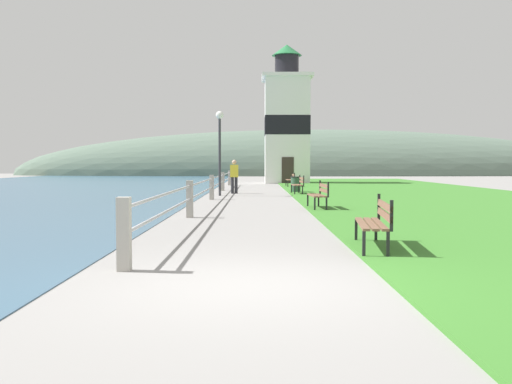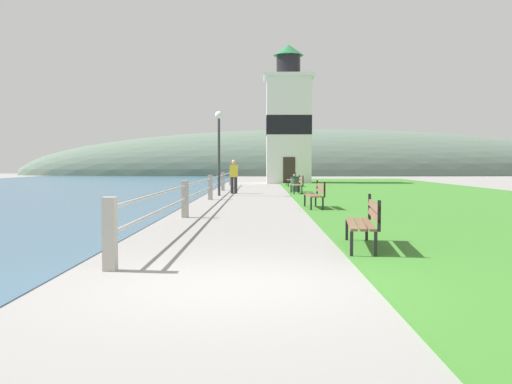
% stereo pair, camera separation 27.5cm
% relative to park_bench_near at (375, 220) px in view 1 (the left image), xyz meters
% --- Properties ---
extents(ground_plane, '(160.00, 160.00, 0.00)m').
position_rel_park_bench_near_xyz_m(ground_plane, '(-2.22, -2.83, -0.54)').
color(ground_plane, gray).
extents(grass_verge, '(12.00, 57.67, 0.06)m').
position_rel_park_bench_near_xyz_m(grass_verge, '(5.59, 16.39, -0.51)').
color(grass_verge, '#387528').
rests_on(grass_verge, ground_plane).
extents(seawall_railing, '(0.18, 31.86, 1.04)m').
position_rel_park_bench_near_xyz_m(seawall_railing, '(-3.92, 14.01, 0.08)').
color(seawall_railing, '#A8A399').
rests_on(seawall_railing, ground_plane).
extents(park_bench_near, '(0.68, 1.98, 0.94)m').
position_rel_park_bench_near_xyz_m(park_bench_near, '(0.00, 0.00, 0.00)').
color(park_bench_near, brown).
rests_on(park_bench_near, ground_plane).
extents(park_bench_midway, '(0.55, 1.69, 0.94)m').
position_rel_park_bench_near_xyz_m(park_bench_midway, '(0.01, 8.79, -0.00)').
color(park_bench_midway, brown).
rests_on(park_bench_midway, ground_plane).
extents(park_bench_far, '(0.54, 1.64, 0.94)m').
position_rel_park_bench_near_xyz_m(park_bench_far, '(0.01, 17.95, -0.00)').
color(park_bench_far, brown).
rests_on(park_bench_far, ground_plane).
extents(park_bench_by_lighthouse, '(0.49, 1.89, 0.94)m').
position_rel_park_bench_near_xyz_m(park_bench_by_lighthouse, '(0.19, 26.75, -0.00)').
color(park_bench_by_lighthouse, brown).
rests_on(park_bench_by_lighthouse, ground_plane).
extents(lighthouse, '(3.85, 3.85, 10.64)m').
position_rel_park_bench_near_xyz_m(lighthouse, '(0.30, 34.37, 4.10)').
color(lighthouse, white).
rests_on(lighthouse, ground_plane).
extents(person_strolling, '(0.42, 0.24, 1.70)m').
position_rel_park_bench_near_xyz_m(person_strolling, '(-3.17, 18.92, 0.38)').
color(person_strolling, '#28282D').
rests_on(person_strolling, ground_plane).
extents(trash_bin, '(0.54, 0.54, 0.84)m').
position_rel_park_bench_near_xyz_m(trash_bin, '(-0.02, 19.67, -0.12)').
color(trash_bin, '#2D5138').
rests_on(trash_bin, ground_plane).
extents(lamp_post, '(0.36, 0.36, 3.96)m').
position_rel_park_bench_near_xyz_m(lamp_post, '(-3.77, 16.97, 2.20)').
color(lamp_post, '#333338').
rests_on(lamp_post, ground_plane).
extents(distant_hillside, '(80.00, 16.00, 12.00)m').
position_rel_park_bench_near_xyz_m(distant_hillside, '(5.78, 65.61, -0.54)').
color(distant_hillside, '#566B5B').
rests_on(distant_hillside, ground_plane).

